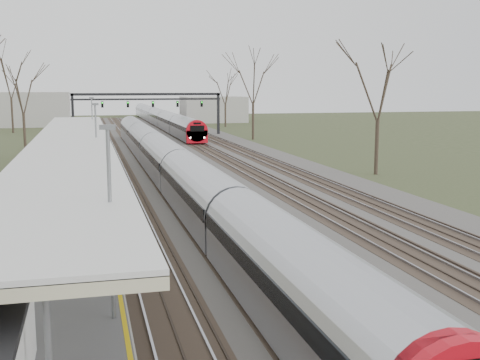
{
  "coord_description": "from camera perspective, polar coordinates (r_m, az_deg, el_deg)",
  "views": [
    {
      "loc": [
        -8.19,
        -1.25,
        7.0
      ],
      "look_at": [
        -0.29,
        29.78,
        2.0
      ],
      "focal_mm": 45.0,
      "sensor_mm": 36.0,
      "label": 1
    }
  ],
  "objects": [
    {
      "name": "canopy",
      "position": [
        34.38,
        -15.69,
        3.42
      ],
      "size": [
        4.1,
        50.0,
        3.11
      ],
      "color": "slate",
      "rests_on": "platform"
    },
    {
      "name": "signal_gantry",
      "position": [
        86.68,
        -8.74,
        7.39
      ],
      "size": [
        21.0,
        0.59,
        6.08
      ],
      "color": "black",
      "rests_on": "ground"
    },
    {
      "name": "track_bed",
      "position": [
        57.3,
        -5.7,
        1.88
      ],
      "size": [
        24.0,
        160.0,
        0.22
      ],
      "color": "#474442",
      "rests_on": "ground"
    },
    {
      "name": "tree_east_far",
      "position": [
        48.61,
        13.03,
        8.99
      ],
      "size": [
        5.0,
        5.0,
        10.3
      ],
      "color": "#2D231C",
      "rests_on": "ground"
    },
    {
      "name": "platform",
      "position": [
        39.3,
        -15.34,
        -0.96
      ],
      "size": [
        3.5,
        69.0,
        1.0
      ],
      "primitive_type": "cube",
      "color": "#9E9B93",
      "rests_on": "ground"
    },
    {
      "name": "train_near",
      "position": [
        45.82,
        -7.06,
        1.89
      ],
      "size": [
        2.62,
        75.21,
        3.05
      ],
      "color": "#ABADB5",
      "rests_on": "ground"
    },
    {
      "name": "train_far",
      "position": [
        108.72,
        -7.61,
        5.89
      ],
      "size": [
        2.62,
        75.21,
        3.05
      ],
      "color": "#ABADB5",
      "rests_on": "ground"
    }
  ]
}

